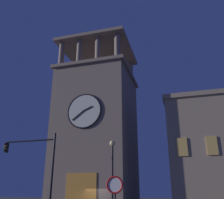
% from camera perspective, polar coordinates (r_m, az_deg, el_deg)
% --- Properties ---
extents(clocktower, '(9.06, 9.27, 23.60)m').
position_cam_1_polar(clocktower, '(31.05, -3.42, -7.95)').
color(clocktower, gray).
rests_on(clocktower, ground_plane).
extents(traffic_signal_near, '(4.39, 0.41, 6.38)m').
position_cam_1_polar(traffic_signal_near, '(20.00, -16.71, -13.47)').
color(traffic_signal_near, black).
rests_on(traffic_signal_near, ground_plane).
extents(street_lamp, '(0.44, 0.44, 5.88)m').
position_cam_1_polar(street_lamp, '(19.11, 0.11, -14.73)').
color(street_lamp, black).
rests_on(street_lamp, ground_plane).
extents(no_horn_sign, '(0.78, 0.14, 2.89)m').
position_cam_1_polar(no_horn_sign, '(11.94, 0.64, -19.87)').
color(no_horn_sign, black).
rests_on(no_horn_sign, ground_plane).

